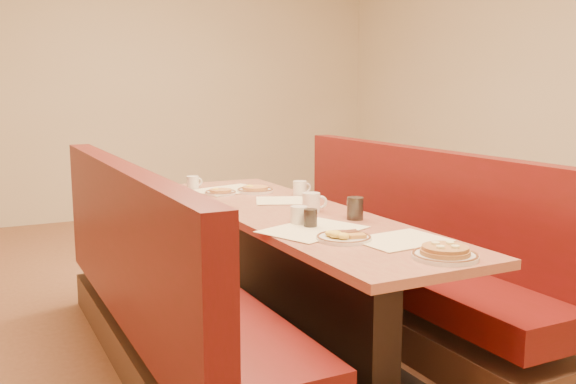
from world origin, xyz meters
name	(u,v)px	position (x,y,z in m)	size (l,w,h in m)	color
ground	(293,345)	(0.00, 0.00, 0.00)	(8.00, 8.00, 0.00)	#9E6647
diner_table	(293,280)	(0.00, 0.00, 0.37)	(0.70, 2.50, 0.75)	black
booth_left	(161,302)	(-0.73, 0.00, 0.36)	(0.55, 2.50, 1.05)	#4C3326
booth_right	(402,265)	(0.73, 0.00, 0.36)	(0.55, 2.50, 1.05)	#4C3326
placemat_near_left	(313,229)	(-0.12, -0.43, 0.75)	(0.45, 0.34, 0.00)	#F3E7BE
placemat_near_right	(400,240)	(0.12, -0.78, 0.75)	(0.38, 0.29, 0.00)	#F3E7BE
placemat_far_left	(229,190)	(-0.03, 0.83, 0.75)	(0.43, 0.32, 0.00)	#F3E7BE
placemat_far_right	(287,200)	(0.12, 0.31, 0.75)	(0.36, 0.27, 0.00)	#F3E7BE
pancake_plate	(445,253)	(0.10, -1.10, 0.77)	(0.26, 0.26, 0.06)	white
eggs_plate	(343,237)	(-0.10, -0.66, 0.76)	(0.24, 0.24, 0.05)	white
extra_plate_mid	(255,190)	(0.09, 0.69, 0.77)	(0.23, 0.23, 0.05)	white
extra_plate_far	(220,192)	(-0.14, 0.72, 0.76)	(0.20, 0.20, 0.04)	white
coffee_mug_a	(312,202)	(0.09, -0.04, 0.80)	(0.13, 0.10, 0.10)	white
coffee_mug_b	(299,215)	(-0.11, -0.28, 0.80)	(0.12, 0.08, 0.09)	white
coffee_mug_c	(300,188)	(0.28, 0.45, 0.80)	(0.12, 0.08, 0.09)	white
coffee_mug_d	(193,182)	(-0.22, 0.99, 0.79)	(0.11, 0.08, 0.09)	white
soda_tumbler_near	(310,218)	(-0.10, -0.37, 0.79)	(0.06, 0.06, 0.09)	black
soda_tumbler_mid	(355,208)	(0.19, -0.31, 0.81)	(0.08, 0.08, 0.11)	black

